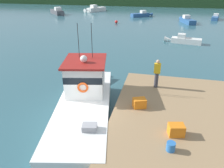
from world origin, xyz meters
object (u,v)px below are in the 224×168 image
object	(u,v)px
main_fishing_boat	(85,100)
crate_single_far	(176,130)
moored_boat_far_right	(184,40)
deckhand_by_the_boat	(157,73)
moored_boat_outer_mooring	(58,12)
crate_stack_mid_dock	(139,103)
mooring_buoy_outer	(116,22)
moored_boat_mid_harbor	(215,18)
moored_boat_off_the_point	(142,15)
mooring_buoy_inshore	(105,74)
moored_boat_far_left	(95,9)
bait_bucket	(171,147)
moored_boat_near_channel	(187,20)

from	to	relation	value
main_fishing_boat	crate_single_far	size ratio (longest dim) A/B	16.61
main_fishing_boat	moored_boat_far_right	distance (m)	18.42
main_fishing_boat	deckhand_by_the_boat	bearing A→B (deg)	30.07
moored_boat_outer_mooring	crate_stack_mid_dock	bearing A→B (deg)	-59.04
crate_stack_mid_dock	mooring_buoy_outer	distance (m)	30.04
moored_boat_mid_harbor	mooring_buoy_outer	distance (m)	19.64
moored_boat_outer_mooring	moored_boat_off_the_point	size ratio (longest dim) A/B	1.19
moored_boat_off_the_point	mooring_buoy_outer	distance (m)	9.51
crate_stack_mid_dock	moored_boat_far_right	bearing A→B (deg)	79.31
crate_single_far	mooring_buoy_inshore	distance (m)	9.16
moored_boat_far_left	moored_boat_far_right	distance (m)	32.53
bait_bucket	mooring_buoy_inshore	xyz separation A→B (m)	(-4.67, 8.60, -1.18)
moored_boat_far_left	moored_boat_far_right	xyz separation A→B (m)	(19.05, -26.37, -0.17)
moored_boat_outer_mooring	moored_boat_far_left	distance (m)	9.49
bait_bucket	moored_boat_near_channel	bearing A→B (deg)	84.43
moored_boat_outer_mooring	mooring_buoy_inshore	world-z (taller)	moored_boat_outer_mooring
moored_boat_outer_mooring	moored_boat_far_left	world-z (taller)	moored_boat_far_left
bait_bucket	deckhand_by_the_boat	xyz separation A→B (m)	(-0.75, 5.11, 0.69)
moored_boat_off_the_point	mooring_buoy_inshore	bearing A→B (deg)	-89.10
moored_boat_far_right	main_fishing_boat	bearing A→B (deg)	-109.73
bait_bucket	moored_boat_far_left	world-z (taller)	moored_boat_far_left
crate_single_far	moored_boat_far_right	bearing A→B (deg)	84.99
crate_single_far	moored_boat_off_the_point	world-z (taller)	crate_single_far
main_fishing_boat	moored_boat_far_right	xyz separation A→B (m)	(6.22, 17.33, -0.63)
moored_boat_near_channel	mooring_buoy_inshore	distance (m)	27.61
main_fishing_boat	crate_single_far	bearing A→B (deg)	-25.08
crate_stack_mid_dock	bait_bucket	xyz separation A→B (m)	(1.42, -2.70, -0.05)
moored_boat_near_channel	mooring_buoy_inshore	bearing A→B (deg)	-107.03
crate_stack_mid_dock	bait_bucket	size ratio (longest dim) A/B	1.76
moored_boat_outer_mooring	mooring_buoy_outer	xyz separation A→B (m)	(15.12, -8.18, -0.29)
moored_boat_outer_mooring	moored_boat_off_the_point	world-z (taller)	moored_boat_outer_mooring
moored_boat_off_the_point	bait_bucket	bearing A→B (deg)	-82.74
bait_bucket	mooring_buoy_inshore	size ratio (longest dim) A/B	0.89
deckhand_by_the_boat	moored_boat_off_the_point	world-z (taller)	deckhand_by_the_boat
bait_bucket	moored_boat_mid_harbor	bearing A→B (deg)	77.20
main_fishing_boat	moored_boat_off_the_point	bearing A→B (deg)	91.34
main_fishing_boat	moored_boat_off_the_point	size ratio (longest dim) A/B	2.21
moored_boat_outer_mooring	moored_boat_off_the_point	xyz separation A→B (m)	(18.63, 0.65, -0.11)
moored_boat_off_the_point	mooring_buoy_outer	world-z (taller)	moored_boat_off_the_point
moored_boat_far_right	moored_boat_mid_harbor	xyz separation A→B (m)	(7.20, 19.74, 0.00)
crate_single_far	deckhand_by_the_boat	world-z (taller)	deckhand_by_the_boat
moored_boat_far_left	crate_stack_mid_dock	bearing A→B (deg)	-70.38
mooring_buoy_outer	moored_boat_near_channel	bearing A→B (deg)	14.65
main_fishing_boat	moored_boat_near_channel	distance (m)	32.86
crate_single_far	moored_boat_far_left	xyz separation A→B (m)	(-17.34, 45.81, -0.89)
crate_stack_mid_dock	crate_single_far	bearing A→B (deg)	-47.01
moored_boat_off_the_point	moored_boat_far_left	xyz separation A→B (m)	(-11.95, 6.09, 0.12)
crate_stack_mid_dock	moored_boat_mid_harbor	size ratio (longest dim) A/B	0.14
crate_stack_mid_dock	deckhand_by_the_boat	distance (m)	2.58
crate_single_far	moored_boat_outer_mooring	bearing A→B (deg)	121.59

